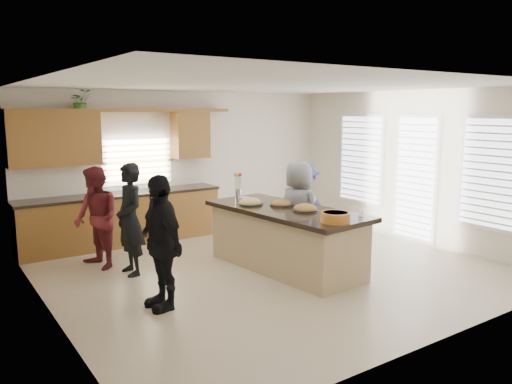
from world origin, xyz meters
TOP-DOWN VIEW (x-y plane):
  - floor at (0.00, 0.00)m, footprint 6.50×6.50m
  - room_shell at (0.00, 0.00)m, footprint 6.52×6.02m
  - back_cabinetry at (-1.47, 2.73)m, footprint 4.08×0.66m
  - right_wall_glazing at (3.22, -0.13)m, footprint 0.06×4.00m
  - island at (0.17, -0.11)m, footprint 1.40×2.80m
  - platter_front at (0.29, -0.43)m, footprint 0.40×0.40m
  - platter_mid at (0.24, 0.09)m, footprint 0.36×0.36m
  - platter_back at (-0.12, 0.45)m, footprint 0.41×0.41m
  - salad_bowl at (0.14, -1.23)m, footprint 0.40×0.40m
  - clear_cup at (0.66, -1.19)m, footprint 0.07×0.07m
  - plate_stack at (0.02, 0.84)m, footprint 0.20×0.20m
  - flower_vase at (0.04, 1.06)m, footprint 0.14×0.14m
  - potted_plant at (-2.03, 2.82)m, footprint 0.35×0.30m
  - woman_left_back at (-1.91, 0.98)m, footprint 0.41×0.62m
  - woman_left_mid at (-2.23, 1.54)m, footprint 0.74×0.87m
  - woman_left_front at (-2.05, -0.48)m, footprint 0.43×0.99m
  - woman_right_back at (0.88, 0.36)m, footprint 1.08×1.19m
  - woman_right_front at (0.57, 0.07)m, footprint 0.66×0.89m

SIDE VIEW (x-z plane):
  - floor at x=0.00m, z-range 0.00..0.00m
  - island at x=0.17m, z-range -0.02..0.93m
  - woman_left_mid at x=-2.23m, z-range 0.00..1.59m
  - woman_right_back at x=0.88m, z-range 0.00..1.60m
  - woman_right_front at x=0.57m, z-range 0.00..1.64m
  - woman_left_back at x=-1.91m, z-range 0.00..1.68m
  - woman_left_front at x=-2.05m, z-range 0.00..1.68m
  - back_cabinetry at x=-1.47m, z-range -0.32..2.14m
  - plate_stack at x=0.02m, z-range 0.95..1.00m
  - platter_mid at x=0.24m, z-range 0.90..1.05m
  - platter_front at x=0.29m, z-range 0.90..1.06m
  - platter_back at x=-0.12m, z-range 0.89..1.06m
  - clear_cup at x=0.66m, z-range 0.95..1.05m
  - salad_bowl at x=0.14m, z-range 0.96..1.09m
  - flower_vase at x=0.04m, z-range 0.97..1.41m
  - right_wall_glazing at x=3.22m, z-range 0.22..2.47m
  - room_shell at x=0.00m, z-range 0.50..3.31m
  - potted_plant at x=-2.03m, z-range 2.40..2.78m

